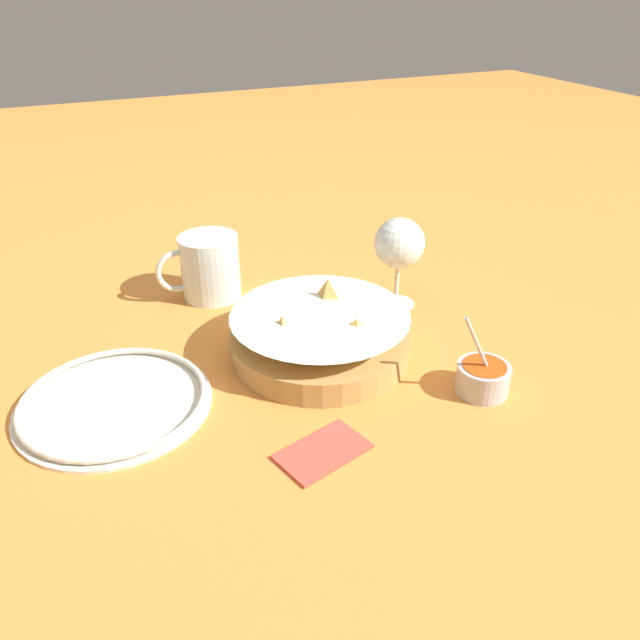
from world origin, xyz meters
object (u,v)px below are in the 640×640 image
at_px(sauce_cup, 483,377).
at_px(wine_glass, 399,246).
at_px(side_plate, 114,401).
at_px(beer_mug, 209,269).
at_px(food_basket, 321,336).

height_order(sauce_cup, wine_glass, wine_glass).
relative_size(wine_glass, side_plate, 0.60).
xyz_separation_m(sauce_cup, side_plate, (0.43, -0.16, -0.01)).
bearing_deg(beer_mug, side_plate, 51.54).
bearing_deg(wine_glass, food_basket, 26.89).
distance_m(wine_glass, beer_mug, 0.30).
bearing_deg(wine_glass, sauce_cup, 85.75).
xyz_separation_m(food_basket, wine_glass, (-0.17, -0.09, 0.07)).
height_order(wine_glass, side_plate, wine_glass).
height_order(food_basket, wine_glass, wine_glass).
bearing_deg(food_basket, beer_mug, -68.90).
xyz_separation_m(wine_glass, beer_mug, (0.26, -0.15, -0.05)).
bearing_deg(sauce_cup, food_basket, -47.00).
height_order(food_basket, side_plate, food_basket).
xyz_separation_m(sauce_cup, beer_mug, (0.24, -0.40, 0.03)).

